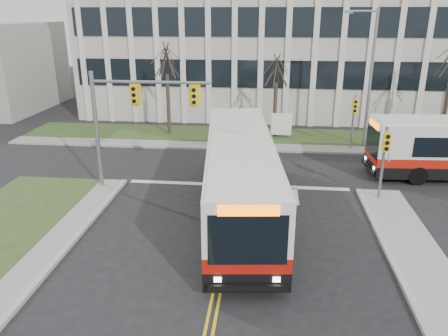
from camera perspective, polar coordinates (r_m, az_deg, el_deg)
ground at (r=16.63m, az=-0.30°, el=-12.89°), size 120.00×120.00×0.00m
sidewalk_cross at (r=30.65m, az=12.17°, el=2.42°), size 44.00×1.60×0.14m
building_lawn at (r=33.32m, az=11.70°, el=3.83°), size 44.00×5.00×0.12m
office_building at (r=44.16m, az=10.82°, el=15.58°), size 40.00×16.00×12.00m
mast_arm_signal at (r=22.76m, az=-12.63°, el=7.33°), size 6.11×0.38×6.20m
signal_pole_near at (r=22.53m, az=20.23°, el=1.82°), size 0.34×0.39×3.80m
signal_pole_far at (r=30.56m, az=16.59°, el=6.72°), size 0.34×0.39×3.80m
streetlight at (r=31.04m, az=18.36°, el=11.80°), size 2.15×0.25×9.20m
directory_sign at (r=32.39m, az=7.50°, el=5.66°), size 1.50×0.12×2.00m
tree_left at (r=32.98m, az=-7.52°, el=13.58°), size 1.80×1.80×7.70m
tree_mid at (r=32.38m, az=6.87°, el=12.38°), size 1.80×1.80×6.82m
bus_main at (r=20.02m, az=2.08°, el=-1.31°), size 4.29×13.59×3.56m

